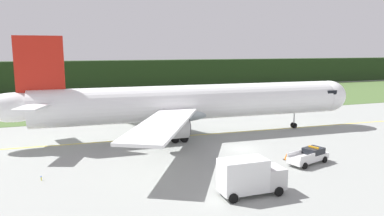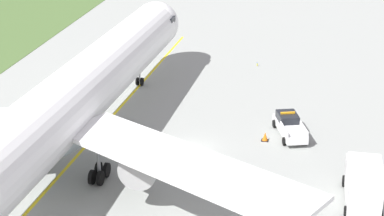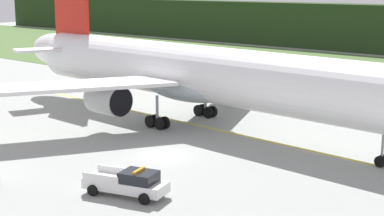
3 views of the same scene
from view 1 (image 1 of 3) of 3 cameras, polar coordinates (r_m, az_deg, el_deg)
ground at (r=49.78m, az=7.87°, el=-6.48°), size 320.00×320.00×0.00m
grass_verge at (r=96.54m, az=-6.19°, el=1.27°), size 320.00×48.83×0.04m
distant_tree_line at (r=126.31m, az=-9.59°, el=5.29°), size 288.00×7.17×9.70m
taxiway_centerline_main at (r=57.04m, az=0.32°, el=-4.34°), size 76.46×3.68×0.01m
airliner at (r=55.86m, az=-0.28°, el=0.79°), size 57.94×43.55×15.30m
ops_pickup_truck at (r=45.36m, az=18.14°, el=-7.25°), size 6.05×3.53×1.94m
catering_truck at (r=34.36m, az=9.12°, el=-10.61°), size 6.28×2.70×3.69m
apron_cone at (r=46.11m, az=14.79°, el=-7.47°), size 0.66×0.66×0.82m
taxiway_edge_light_west at (r=41.06m, az=-22.85°, el=-10.22°), size 0.12×0.12×0.49m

